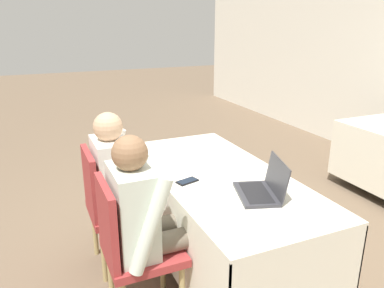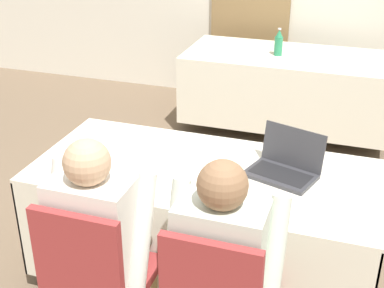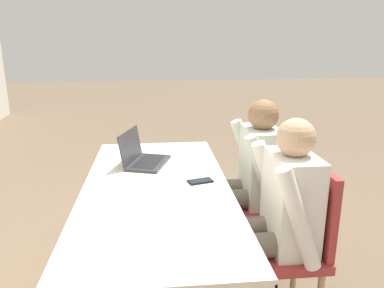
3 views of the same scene
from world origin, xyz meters
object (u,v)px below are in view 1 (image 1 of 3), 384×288
Objects in this scene: person_checkered_shirt at (123,180)px; person_white_shirt at (146,217)px; cell_phone at (187,181)px; chair_near_left at (110,203)px; chair_near_right at (130,245)px; laptop at (262,189)px.

person_checkered_shirt and person_white_shirt have the same top height.
cell_phone is 0.18× the size of chair_near_left.
chair_near_left reaches higher than cell_phone.
chair_near_right is (0.25, -0.47, -0.22)m from cell_phone.
laptop reaches higher than chair_near_right.
laptop is 0.51m from cell_phone.
person_checkered_shirt is at bearing -10.24° from chair_near_right.
laptop is at bearing -98.53° from chair_near_right.
cell_phone is 0.49m from person_checkered_shirt.
cell_phone is 0.14× the size of person_white_shirt.
person_checkered_shirt reaches higher than chair_near_left.
person_checkered_shirt is at bearing -116.71° from laptop.
person_white_shirt reaches higher than cell_phone.
chair_near_left and chair_near_right have the same top height.
chair_near_left is (-0.70, -0.81, -0.26)m from laptop.
person_white_shirt is at bearing -180.00° from person_checkered_shirt.
chair_near_right is 0.78× the size of person_white_shirt.
chair_near_right is (0.57, 0.00, 0.00)m from chair_near_left.
person_checkered_shirt reaches higher than laptop.
cell_phone is (-0.37, -0.35, -0.04)m from laptop.
cell_phone is at bearing -62.14° from chair_near_right.
person_white_shirt is at bearing -169.76° from chair_near_left.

